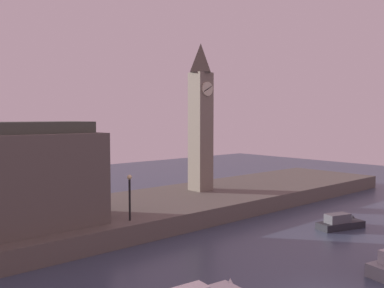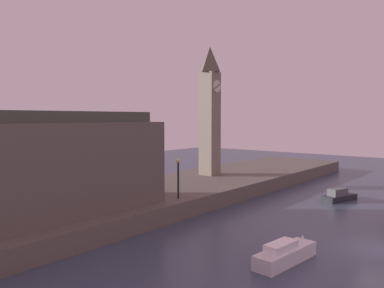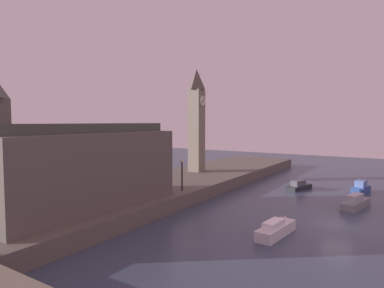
{
  "view_description": "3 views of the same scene",
  "coord_description": "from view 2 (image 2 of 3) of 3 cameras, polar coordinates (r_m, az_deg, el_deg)",
  "views": [
    {
      "loc": [
        -18.31,
        -10.53,
        9.13
      ],
      "look_at": [
        4.37,
        15.15,
        6.9
      ],
      "focal_mm": 39.26,
      "sensor_mm": 36.0,
      "label": 1
    },
    {
      "loc": [
        -26.04,
        -5.96,
        8.37
      ],
      "look_at": [
        1.82,
        16.59,
        5.88
      ],
      "focal_mm": 36.28,
      "sensor_mm": 36.0,
      "label": 2
    },
    {
      "loc": [
        -30.64,
        -4.55,
        8.96
      ],
      "look_at": [
        4.23,
        17.78,
        6.12
      ],
      "focal_mm": 30.91,
      "sensor_mm": 36.0,
      "label": 3
    }
  ],
  "objects": [
    {
      "name": "parliament_hall",
      "position": [
        28.45,
        -21.06,
        -2.94
      ],
      "size": [
        17.27,
        6.01,
        10.87
      ],
      "color": "#5B544C",
      "rests_on": "far_embankment"
    },
    {
      "name": "clock_tower",
      "position": [
        46.01,
        2.64,
        5.14
      ],
      "size": [
        2.07,
        2.12,
        15.11
      ],
      "color": "slate",
      "rests_on": "far_embankment"
    },
    {
      "name": "far_embankment",
      "position": [
        37.55,
        -5.85,
        -7.76
      ],
      "size": [
        70.0,
        12.0,
        1.5
      ],
      "primitive_type": "cube",
      "color": "#5B544C",
      "rests_on": "ground"
    },
    {
      "name": "boat_barge_dark",
      "position": [
        42.37,
        20.99,
        -7.09
      ],
      "size": [
        4.95,
        2.57,
        1.48
      ],
      "color": "#232328",
      "rests_on": "ground"
    },
    {
      "name": "ground_plane",
      "position": [
        27.99,
        25.62,
        -13.83
      ],
      "size": [
        120.0,
        120.0,
        0.0
      ],
      "primitive_type": "plane",
      "color": "#384256"
    },
    {
      "name": "streetlamp",
      "position": [
        32.78,
        -2.04,
        -4.3
      ],
      "size": [
        0.36,
        0.36,
        3.4
      ],
      "color": "black",
      "rests_on": "far_embankment"
    },
    {
      "name": "boat_ferry_white",
      "position": [
        24.19,
        14.02,
        -15.11
      ],
      "size": [
        5.53,
        1.83,
        1.48
      ],
      "color": "silver",
      "rests_on": "ground"
    }
  ]
}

